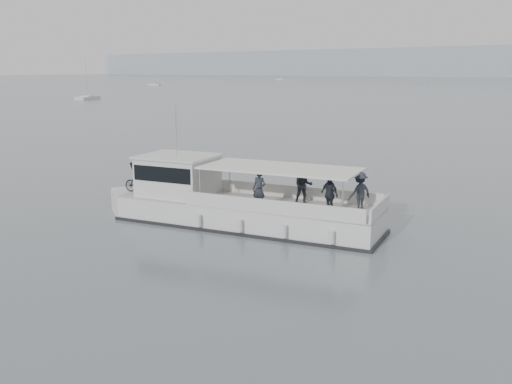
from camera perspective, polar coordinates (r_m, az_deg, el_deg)
The scene contains 3 objects.
ground at distance 21.25m, azimuth 6.72°, elevation -6.56°, with size 1400.00×1400.00×0.00m, color slate.
tour_boat at distance 25.63m, azimuth -3.26°, elevation -1.09°, with size 13.48×6.05×5.65m.
moored_fleet at distance 225.95m, azimuth 19.98°, elevation 9.80°, with size 394.50×324.04×9.40m.
Camera 1 is at (10.59, -17.13, 6.78)m, focal length 40.00 mm.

